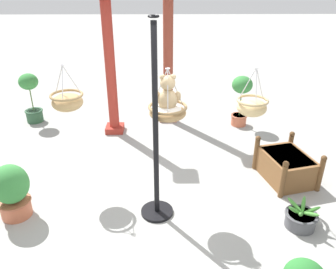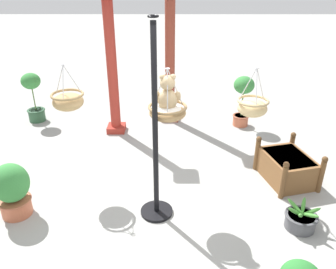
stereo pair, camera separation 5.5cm
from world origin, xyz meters
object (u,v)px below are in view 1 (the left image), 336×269
at_px(display_pole_central, 156,161).
at_px(greenhouse_pillar_left, 110,70).
at_px(hanging_basket_left_high, 67,101).
at_px(potted_plant_bushy_green, 31,96).
at_px(teddy_bear, 168,95).
at_px(greenhouse_pillar_right, 168,56).
at_px(hanging_basket_with_teddy, 168,111).
at_px(hanging_basket_right_low, 252,106).
at_px(potted_plant_conical_shrub, 301,218).
at_px(wooden_planter_box, 286,166).
at_px(potted_plant_trailing_ivy, 12,190).
at_px(potted_plant_fern_front, 241,96).

height_order(display_pole_central, greenhouse_pillar_left, greenhouse_pillar_left).
height_order(hanging_basket_left_high, potted_plant_bushy_green, hanging_basket_left_high).
distance_m(teddy_bear, greenhouse_pillar_left, 2.54).
xyz_separation_m(greenhouse_pillar_left, greenhouse_pillar_right, (1.09, 0.59, 0.12)).
bearing_deg(greenhouse_pillar_left, hanging_basket_with_teddy, -65.70).
distance_m(hanging_basket_right_low, greenhouse_pillar_left, 2.94).
distance_m(display_pole_central, potted_plant_conical_shrub, 2.01).
bearing_deg(wooden_planter_box, greenhouse_pillar_left, 148.75).
bearing_deg(display_pole_central, greenhouse_pillar_right, 86.47).
xyz_separation_m(display_pole_central, greenhouse_pillar_right, (0.19, 3.16, 0.58)).
distance_m(display_pole_central, wooden_planter_box, 2.24).
bearing_deg(teddy_bear, greenhouse_pillar_left, 114.51).
distance_m(greenhouse_pillar_left, potted_plant_bushy_green, 1.98).
bearing_deg(greenhouse_pillar_left, hanging_basket_right_low, -41.45).
xyz_separation_m(teddy_bear, hanging_basket_left_high, (-1.39, 0.48, -0.26)).
distance_m(hanging_basket_left_high, potted_plant_trailing_ivy, 1.39).
bearing_deg(hanging_basket_right_low, potted_plant_conical_shrub, -58.84).
bearing_deg(teddy_bear, greenhouse_pillar_right, 89.11).
distance_m(display_pole_central, potted_plant_bushy_green, 4.09).
relative_size(hanging_basket_with_teddy, greenhouse_pillar_left, 0.25).
bearing_deg(hanging_basket_with_teddy, hanging_basket_right_low, 17.62).
distance_m(wooden_planter_box, potted_plant_conical_shrub, 1.11).
height_order(greenhouse_pillar_left, potted_plant_bushy_green, greenhouse_pillar_left).
relative_size(greenhouse_pillar_right, potted_plant_conical_shrub, 6.61).
relative_size(potted_plant_fern_front, potted_plant_conical_shrub, 2.41).
xyz_separation_m(display_pole_central, potted_plant_bushy_green, (-2.68, 3.08, -0.24)).
bearing_deg(potted_plant_conical_shrub, potted_plant_trailing_ivy, 175.83).
relative_size(hanging_basket_right_low, potted_plant_trailing_ivy, 0.89).
height_order(hanging_basket_left_high, greenhouse_pillar_left, greenhouse_pillar_left).
relative_size(display_pole_central, hanging_basket_with_teddy, 3.91).
height_order(teddy_bear, potted_plant_conical_shrub, teddy_bear).
height_order(display_pole_central, potted_plant_conical_shrub, display_pole_central).
xyz_separation_m(hanging_basket_with_teddy, greenhouse_pillar_right, (0.04, 2.91, -0.00)).
relative_size(greenhouse_pillar_left, potted_plant_conical_shrub, 6.07).
relative_size(teddy_bear, potted_plant_trailing_ivy, 0.62).
distance_m(teddy_bear, potted_plant_conical_shrub, 2.33).
height_order(greenhouse_pillar_right, potted_plant_bushy_green, greenhouse_pillar_right).
xyz_separation_m(hanging_basket_with_teddy, hanging_basket_right_low, (1.16, 0.37, -0.09)).
xyz_separation_m(hanging_basket_with_teddy, potted_plant_conical_shrub, (1.71, -0.54, -1.27)).
height_order(potted_plant_fern_front, potted_plant_trailing_ivy, potted_plant_fern_front).
distance_m(hanging_basket_with_teddy, potted_plant_conical_shrub, 2.20).
bearing_deg(wooden_planter_box, potted_plant_fern_front, 99.09).
distance_m(hanging_basket_with_teddy, potted_plant_bushy_green, 4.09).
relative_size(potted_plant_conical_shrub, potted_plant_trailing_ivy, 0.57).
relative_size(hanging_basket_right_low, potted_plant_conical_shrub, 1.56).
bearing_deg(display_pole_central, potted_plant_fern_front, 59.40).
height_order(hanging_basket_right_low, greenhouse_pillar_left, greenhouse_pillar_left).
bearing_deg(greenhouse_pillar_right, display_pole_central, -93.53).
height_order(hanging_basket_with_teddy, potted_plant_fern_front, hanging_basket_with_teddy).
bearing_deg(display_pole_central, wooden_planter_box, 21.82).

